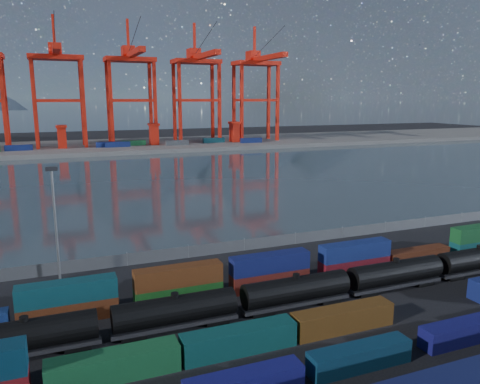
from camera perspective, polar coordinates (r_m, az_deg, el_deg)
name	(u,v)px	position (r m, az deg, el deg)	size (l,w,h in m)	color
ground	(334,320)	(58.83, 11.37, -15.08)	(700.00, 700.00, 0.00)	black
harbor_water	(154,180)	(153.80, -10.49, 1.48)	(700.00, 700.00, 0.00)	#324148
far_quay	(113,146)	(256.61, -15.25, 5.41)	(700.00, 70.00, 2.00)	#514F4C
distant_mountains	(75,36)	(1657.69, -19.49, 17.51)	(2470.00, 1100.00, 520.00)	#1E2630
container_row_north	(303,268)	(68.20, 7.66, -9.16)	(101.60, 2.31, 4.92)	navy
tanker_string	(239,301)	(57.32, -0.18, -13.10)	(123.06, 3.13, 4.48)	black
waterfront_fence	(244,245)	(81.48, 0.53, -6.47)	(160.12, 0.12, 2.20)	#595B5E
yard_light_mast	(55,218)	(71.64, -21.60, -2.91)	(1.60, 0.40, 16.60)	slate
gantry_cranes	(95,69)	(248.31, -17.30, 14.10)	(200.02, 48.04, 65.05)	red
quay_containers	(93,145)	(240.92, -17.46, 5.47)	(172.58, 10.99, 2.60)	navy
straddle_carriers	(109,135)	(245.84, -15.63, 6.74)	(140.00, 7.00, 11.10)	red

